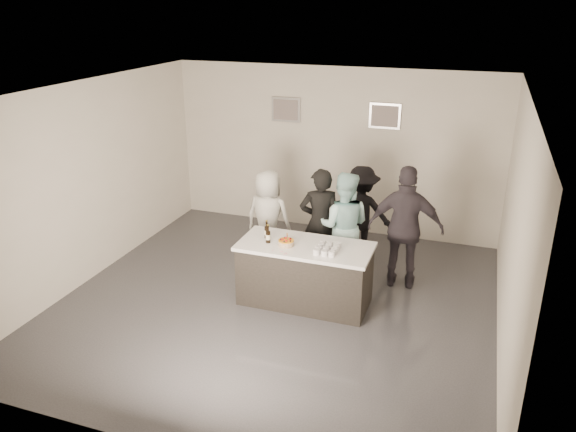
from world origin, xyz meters
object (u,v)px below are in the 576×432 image
object	(u,v)px
beer_bottle_b	(268,234)
beer_bottle_a	(267,229)
bar_counter	(305,274)
person_guest_back	(361,212)
person_guest_left	(268,218)
person_guest_right	(406,228)
person_main_black	(320,223)
person_main_blue	(343,226)
cake	(286,243)

from	to	relation	value
beer_bottle_b	beer_bottle_a	bearing A→B (deg)	117.77
bar_counter	person_guest_back	bearing A→B (deg)	77.55
person_guest_left	beer_bottle_a	bearing A→B (deg)	113.19
person_guest_left	person_guest_right	xyz separation A→B (m)	(2.19, -0.07, 0.15)
bar_counter	person_main_black	xyz separation A→B (m)	(-0.06, 0.94, 0.42)
bar_counter	person_guest_back	distance (m)	1.86
person_guest_left	person_main_black	bearing A→B (deg)	175.80
beer_bottle_b	person_guest_back	world-z (taller)	person_guest_back
person_main_blue	person_guest_right	size ratio (longest dim) A/B	0.91
bar_counter	person_guest_back	world-z (taller)	person_guest_back
bar_counter	person_guest_back	xyz separation A→B (m)	(0.40, 1.79, 0.34)
beer_bottle_a	person_main_black	size ratio (longest dim) A/B	0.15
person_main_black	person_guest_left	size ratio (longest dim) A/B	1.10
beer_bottle_a	person_main_black	xyz separation A→B (m)	(0.53, 0.89, -0.16)
person_main_blue	person_guest_left	world-z (taller)	person_main_blue
person_main_blue	person_guest_left	bearing A→B (deg)	-10.16
person_main_black	bar_counter	bearing A→B (deg)	70.55
beer_bottle_a	beer_bottle_b	world-z (taller)	same
beer_bottle_b	person_main_blue	bearing A→B (deg)	52.54
person_guest_back	person_guest_right	bearing A→B (deg)	127.59
cake	person_main_black	xyz separation A→B (m)	(0.18, 1.04, -0.07)
bar_counter	cake	bearing A→B (deg)	-156.38
person_main_blue	person_guest_right	distance (m)	0.94
beer_bottle_a	person_main_black	world-z (taller)	person_main_black
cake	person_guest_back	distance (m)	2.01
beer_bottle_b	person_guest_left	bearing A→B (deg)	111.14
person_main_black	beer_bottle_b	bearing A→B (deg)	43.02
beer_bottle_b	person_main_black	xyz separation A→B (m)	(0.45, 1.03, -0.16)
person_main_blue	person_guest_left	xyz separation A→B (m)	(-1.26, 0.08, -0.06)
cake	person_main_black	world-z (taller)	person_main_black
beer_bottle_a	person_guest_left	xyz separation A→B (m)	(-0.37, 1.00, -0.24)
cake	person_guest_back	world-z (taller)	person_guest_back
cake	beer_bottle_b	xyz separation A→B (m)	(-0.27, 0.01, 0.09)
beer_bottle_a	person_guest_right	bearing A→B (deg)	27.12
person_main_blue	beer_bottle_b	bearing A→B (deg)	45.88
person_main_black	person_guest_back	distance (m)	0.97
bar_counter	person_main_black	bearing A→B (deg)	93.78
person_main_black	person_main_blue	distance (m)	0.37
cake	beer_bottle_a	distance (m)	0.39
cake	person_main_blue	bearing A→B (deg)	63.16
person_guest_back	bar_counter	bearing A→B (deg)	69.01
beer_bottle_a	person_main_blue	xyz separation A→B (m)	(0.89, 0.92, -0.18)
cake	person_guest_left	world-z (taller)	person_guest_left
cake	person_main_black	bearing A→B (deg)	80.11
bar_counter	beer_bottle_b	size ratio (longest dim) A/B	7.15
beer_bottle_b	person_guest_back	size ratio (longest dim) A/B	0.17
person_guest_right	beer_bottle_b	bearing A→B (deg)	27.48
person_main_black	person_guest_left	distance (m)	0.91
bar_counter	cake	distance (m)	0.56
beer_bottle_b	person_main_black	distance (m)	1.14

